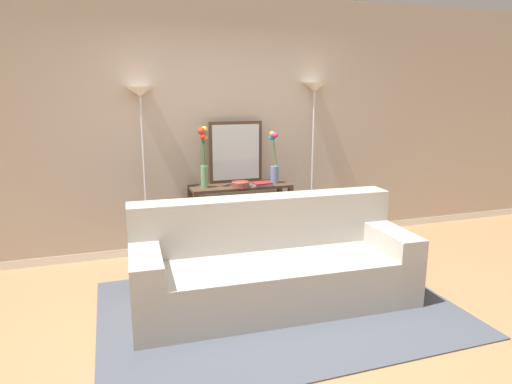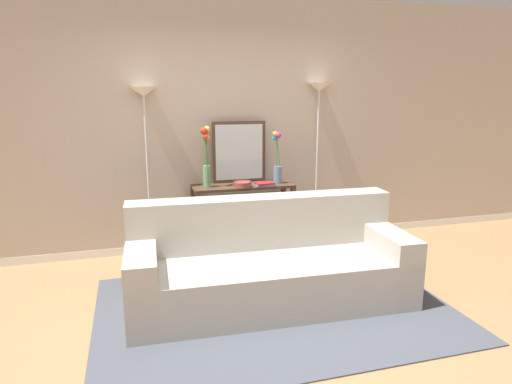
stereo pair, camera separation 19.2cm
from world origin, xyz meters
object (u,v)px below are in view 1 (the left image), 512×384
wall_mirror (236,152)px  book_row_under_console (218,250)px  book_stack (262,184)px  console_table (240,207)px  vase_tall_flowers (204,157)px  couch (272,266)px  floor_lamp_left (142,126)px  fruit_bowl (240,184)px  floor_lamp_right (314,118)px  vase_short_flowers (274,163)px

wall_mirror → book_row_under_console: bearing=-149.9°
book_stack → book_row_under_console: book_stack is taller
console_table → vase_tall_flowers: vase_tall_flowers is taller
couch → floor_lamp_left: (-0.92, 1.39, 1.13)m
couch → console_table: bearing=86.1°
floor_lamp_left → couch: bearing=-56.3°
console_table → fruit_bowl: 0.30m
console_table → book_row_under_console: bearing=-180.0°
book_stack → book_row_under_console: (-0.48, 0.12, -0.74)m
console_table → book_stack: 0.36m
fruit_bowl → book_row_under_console: bearing=153.6°
floor_lamp_right → fruit_bowl: bearing=-164.7°
vase_tall_flowers → floor_lamp_right: bearing=6.9°
vase_short_flowers → fruit_bowl: vase_short_flowers is taller
floor_lamp_right → book_stack: floor_lamp_right is taller
floor_lamp_left → book_row_under_console: bearing=-11.4°
couch → book_stack: couch is taller
floor_lamp_right → console_table: bearing=-171.0°
vase_short_flowers → book_row_under_console: 1.16m
floor_lamp_right → book_stack: bearing=-160.1°
floor_lamp_right → book_row_under_console: (-1.21, -0.15, -1.43)m
wall_mirror → console_table: bearing=-89.0°
floor_lamp_right → vase_tall_flowers: floor_lamp_right is taller
floor_lamp_right → vase_short_flowers: floor_lamp_right is taller
wall_mirror → book_row_under_console: 1.11m
floor_lamp_left → vase_tall_flowers: floor_lamp_left is taller
vase_tall_flowers → fruit_bowl: size_ratio=3.42×
wall_mirror → vase_short_flowers: 0.45m
book_row_under_console → vase_tall_flowers: bearing=-174.1°
console_table → vase_short_flowers: 0.61m
book_stack → floor_lamp_left: bearing=167.8°
couch → book_stack: (0.30, 1.12, 0.49)m
vase_tall_flowers → book_stack: size_ratio=2.99×
wall_mirror → book_row_under_console: (-0.27, -0.16, -1.07)m
wall_mirror → book_stack: (0.21, -0.27, -0.32)m
console_table → book_stack: size_ratio=5.11×
floor_lamp_right → book_stack: (-0.73, -0.26, -0.68)m
console_table → wall_mirror: (-0.00, 0.16, 0.59)m
vase_short_flowers → book_stack: bearing=-150.3°
console_table → floor_lamp_right: size_ratio=0.59×
book_row_under_console → wall_mirror: bearing=30.1°
vase_short_flowers → fruit_bowl: (-0.43, -0.11, -0.19)m
couch → wall_mirror: size_ratio=3.49×
floor_lamp_left → vase_short_flowers: bearing=-6.5°
vase_tall_flowers → floor_lamp_left: bearing=164.9°
console_table → wall_mirror: bearing=91.0°
book_row_under_console → floor_lamp_left: bearing=168.6°
console_table → fruit_bowl: (-0.03, -0.12, 0.28)m
vase_short_flowers → book_row_under_console: vase_short_flowers is taller
couch → floor_lamp_left: size_ratio=1.30×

